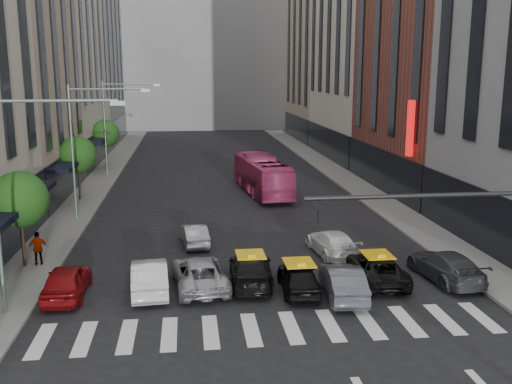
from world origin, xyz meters
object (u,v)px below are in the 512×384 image
object	(u,v)px
pedestrian_far	(38,248)
bus	(262,175)
streetlamp_mid	(86,134)
taxi_left	(251,269)
streetlamp_far	(115,116)
car_white_front	(149,276)
car_red	(67,281)
streetlamp_near	(18,176)
taxi_center	(299,278)

from	to	relation	value
pedestrian_far	bus	bearing A→B (deg)	-141.74
streetlamp_mid	taxi_left	size ratio (longest dim) A/B	1.81
streetlamp_far	car_white_front	bearing A→B (deg)	-80.83
car_red	streetlamp_mid	bearing A→B (deg)	-85.66
streetlamp_mid	pedestrian_far	xyz separation A→B (m)	(-1.06, -9.90, -4.87)
streetlamp_near	bus	xyz separation A→B (m)	(12.86, 23.08, -4.35)
streetlamp_near	streetlamp_far	xyz separation A→B (m)	(0.00, 32.00, 0.00)
streetlamp_far	car_white_front	xyz separation A→B (m)	(4.84, -29.99, -5.15)
streetlamp_mid	car_red	size ratio (longest dim) A/B	2.06
streetlamp_near	car_red	xyz separation A→B (m)	(1.17, 1.88, -5.16)
car_white_front	taxi_left	bearing A→B (deg)	-178.85
streetlamp_near	pedestrian_far	bearing A→B (deg)	99.91
streetlamp_mid	streetlamp_far	bearing A→B (deg)	90.00
taxi_left	taxi_center	size ratio (longest dim) A/B	1.22
streetlamp_near	car_red	distance (m)	5.61
streetlamp_far	bus	world-z (taller)	streetlamp_far
car_red	taxi_left	distance (m)	8.42
streetlamp_mid	streetlamp_far	world-z (taller)	same
streetlamp_far	taxi_center	bearing A→B (deg)	-69.30
streetlamp_near	car_white_front	bearing A→B (deg)	22.50
streetlamp_far	pedestrian_far	distance (m)	26.38
streetlamp_near	streetlamp_far	size ratio (longest dim) A/B	1.00
car_red	pedestrian_far	xyz separation A→B (m)	(-2.24, 4.22, 0.29)
streetlamp_far	pedestrian_far	bearing A→B (deg)	-92.35
taxi_left	bus	xyz separation A→B (m)	(3.28, 20.63, 0.83)
streetlamp_mid	car_red	distance (m)	15.08
taxi_left	car_white_front	bearing A→B (deg)	9.65
car_red	bus	xyz separation A→B (m)	(11.69, 21.20, 0.81)
taxi_center	streetlamp_far	bearing A→B (deg)	-67.16
streetlamp_near	streetlamp_mid	world-z (taller)	same
streetlamp_mid	taxi_center	world-z (taller)	streetlamp_mid
streetlamp_far	taxi_left	size ratio (longest dim) A/B	1.81
car_red	pedestrian_far	world-z (taller)	pedestrian_far
bus	streetlamp_far	bearing A→B (deg)	-41.11
taxi_center	pedestrian_far	world-z (taller)	pedestrian_far
streetlamp_near	taxi_center	bearing A→B (deg)	5.59
streetlamp_far	streetlamp_mid	bearing A→B (deg)	-90.00
bus	taxi_center	bearing A→B (deg)	80.54
streetlamp_mid	taxi_left	xyz separation A→B (m)	(9.58, -13.55, -5.18)
streetlamp_near	taxi_left	bearing A→B (deg)	14.35
car_white_front	bus	size ratio (longest dim) A/B	0.41
streetlamp_far	bus	xyz separation A→B (m)	(12.86, -8.92, -4.35)
streetlamp_near	streetlamp_far	world-z (taller)	same
car_white_front	streetlamp_mid	bearing A→B (deg)	-75.12
car_red	pedestrian_far	distance (m)	4.78
bus	pedestrian_far	size ratio (longest dim) A/B	6.29
car_red	bus	world-z (taller)	bus
car_red	car_white_front	bearing A→B (deg)	-178.38
streetlamp_near	streetlamp_mid	xyz separation A→B (m)	(0.00, 16.00, 0.00)
streetlamp_mid	car_red	world-z (taller)	streetlamp_mid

